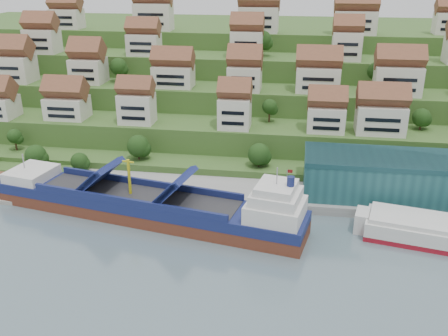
# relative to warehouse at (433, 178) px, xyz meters

# --- Properties ---
(ground) EXTENTS (300.00, 300.00, 0.00)m
(ground) POSITION_rel_warehouse_xyz_m (-52.00, -17.00, -7.20)
(ground) COLOR slate
(ground) RESTS_ON ground
(quay) EXTENTS (180.00, 14.00, 2.20)m
(quay) POSITION_rel_warehouse_xyz_m (-32.00, -2.00, -6.10)
(quay) COLOR gray
(quay) RESTS_ON ground
(hillside) EXTENTS (260.00, 128.00, 31.00)m
(hillside) POSITION_rel_warehouse_xyz_m (-52.00, 86.55, 3.46)
(hillside) COLOR #2D4C1E
(hillside) RESTS_ON ground
(hillside_village) EXTENTS (157.42, 63.54, 29.49)m
(hillside_village) POSITION_rel_warehouse_xyz_m (-50.37, 43.83, 17.36)
(hillside_village) COLOR beige
(hillside_village) RESTS_ON ground
(hillside_trees) EXTENTS (144.06, 62.04, 30.41)m
(hillside_trees) POSITION_rel_warehouse_xyz_m (-59.71, 26.65, 9.07)
(hillside_trees) COLOR #1F4216
(hillside_trees) RESTS_ON ground
(warehouse) EXTENTS (60.00, 15.00, 10.00)m
(warehouse) POSITION_rel_warehouse_xyz_m (0.00, 0.00, 0.00)
(warehouse) COLOR #1F5256
(warehouse) RESTS_ON quay
(flagpole) EXTENTS (1.28, 0.16, 8.00)m
(flagpole) POSITION_rel_warehouse_xyz_m (-33.89, -7.00, -0.32)
(flagpole) COLOR gray
(flagpole) RESTS_ON quay
(cargo_ship) EXTENTS (74.27, 25.18, 16.23)m
(cargo_ship) POSITION_rel_warehouse_xyz_m (-63.32, -16.16, -4.07)
(cargo_ship) COLOR #5A2A1B
(cargo_ship) RESTS_ON ground
(second_ship) EXTENTS (29.42, 15.77, 8.09)m
(second_ship) POSITION_rel_warehouse_xyz_m (-2.12, -17.33, -4.76)
(second_ship) COLOR maroon
(second_ship) RESTS_ON ground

